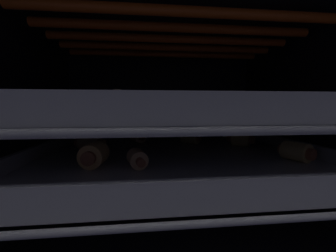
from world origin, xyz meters
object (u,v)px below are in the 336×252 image
object	(u,v)px
baking_tray_upper	(172,111)
pig_in_blanket_upper_9	(69,101)
heating_element	(172,39)
pig_in_blanket_lower_4	(296,151)
pig_in_blanket_upper_0	(102,103)
pig_in_blanket_upper_4	(104,100)
pig_in_blanket_upper_5	(229,102)
oven_rack_upper	(172,117)
pig_in_blanket_lower_1	(190,137)
pig_in_blanket_upper_8	(140,101)
pig_in_blanket_upper_10	(158,101)
pig_in_blanket_lower_5	(241,139)
baking_tray_lower	(172,152)
pig_in_blanket_lower_0	(138,136)
pig_in_blanket_lower_6	(94,155)
pig_in_blanket_upper_3	(85,102)
oven_rack_lower	(172,158)
pig_in_blanket_lower_2	(137,159)
pig_in_blanket_lower_7	(90,143)
pig_in_blanket_upper_1	(120,99)
pig_in_blanket_lower_3	(231,133)
pig_in_blanket_upper_6	(147,102)
pig_in_blanket_upper_7	(244,101)

from	to	relation	value
baking_tray_upper	pig_in_blanket_upper_9	world-z (taller)	pig_in_blanket_upper_9
heating_element	pig_in_blanket_lower_4	bearing A→B (deg)	-28.99
pig_in_blanket_upper_0	pig_in_blanket_upper_4	xyz separation A→B (cm)	(3.68, -17.28, 0.25)
heating_element	pig_in_blanket_upper_4	world-z (taller)	heating_element
heating_element	pig_in_blanket_upper_5	bearing A→B (deg)	29.63
oven_rack_upper	pig_in_blanket_upper_0	world-z (taller)	pig_in_blanket_upper_0
pig_in_blanket_lower_1	pig_in_blanket_upper_8	world-z (taller)	pig_in_blanket_upper_8
pig_in_blanket_upper_10	pig_in_blanket_lower_5	bearing A→B (deg)	-17.63
baking_tray_lower	pig_in_blanket_upper_4	size ratio (longest dim) A/B	8.61
pig_in_blanket_lower_0	pig_in_blanket_lower_6	distance (cm)	19.92
pig_in_blanket_upper_3	pig_in_blanket_upper_10	bearing A→B (deg)	-7.19
pig_in_blanket_upper_10	pig_in_blanket_upper_8	bearing A→B (deg)	-163.24
oven_rack_lower	pig_in_blanket_lower_4	world-z (taller)	pig_in_blanket_lower_4
pig_in_blanket_lower_2	pig_in_blanket_upper_8	world-z (taller)	pig_in_blanket_upper_8
baking_tray_lower	pig_in_blanket_lower_1	xyz separation A→B (cm)	(4.91, 6.58, 1.76)
pig_in_blanket_lower_4	pig_in_blanket_lower_7	size ratio (longest dim) A/B	0.88
baking_tray_lower	pig_in_blanket_lower_5	world-z (taller)	pig_in_blanket_lower_5
pig_in_blanket_upper_4	pig_in_blanket_upper_8	world-z (taller)	pig_in_blanket_upper_8
heating_element	oven_rack_upper	world-z (taller)	heating_element
pig_in_blanket_upper_0	pig_in_blanket_upper_4	size ratio (longest dim) A/B	1.15
pig_in_blanket_lower_4	pig_in_blanket_upper_5	xyz separation A→B (cm)	(-3.50, 17.92, 7.79)
pig_in_blanket_lower_1	heating_element	bearing A→B (deg)	-126.75
baking_tray_lower	pig_in_blanket_upper_10	xyz separation A→B (cm)	(-2.20, 7.53, 9.77)
pig_in_blanket_lower_1	pig_in_blanket_upper_1	distance (cm)	19.37
pig_in_blanket_lower_5	pig_in_blanket_upper_0	xyz separation A→B (cm)	(-30.96, 16.59, 7.65)
pig_in_blanket_lower_3	pig_in_blanket_lower_1	bearing A→B (deg)	-156.94
pig_in_blanket_upper_0	heating_element	bearing A→B (deg)	-48.92
pig_in_blanket_lower_1	pig_in_blanket_lower_7	size ratio (longest dim) A/B	0.73
oven_rack_lower	pig_in_blanket_upper_10	xyz separation A→B (cm)	(-2.20, 7.53, 10.84)
pig_in_blanket_lower_7	pig_in_blanket_lower_0	bearing A→B (deg)	44.52
oven_rack_lower	pig_in_blanket_upper_8	bearing A→B (deg)	134.22
pig_in_blanket_upper_5	pig_in_blanket_upper_10	world-z (taller)	pig_in_blanket_upper_10
pig_in_blanket_lower_4	pig_in_blanket_upper_6	distance (cm)	32.07
heating_element	pig_in_blanket_upper_1	bearing A→B (deg)	-155.32
pig_in_blanket_lower_3	pig_in_blanket_upper_7	xyz separation A→B (cm)	(-5.75, -18.16, 7.51)
pig_in_blanket_lower_6	pig_in_blanket_upper_0	distance (cm)	29.80
pig_in_blanket_upper_7	pig_in_blanket_upper_10	xyz separation A→B (cm)	(-12.92, 14.19, 0.23)
pig_in_blanket_lower_1	pig_in_blanket_upper_9	distance (cm)	25.46
pig_in_blanket_lower_6	pig_in_blanket_upper_3	bearing A→B (deg)	107.90
pig_in_blanket_lower_3	pig_in_blanket_upper_6	world-z (taller)	pig_in_blanket_upper_6
pig_in_blanket_upper_5	pig_in_blanket_lower_7	bearing A→B (deg)	-166.37
baking_tray_lower	heating_element	bearing A→B (deg)	90.00
pig_in_blanket_upper_3	pig_in_blanket_lower_1	bearing A→B (deg)	-7.32
heating_element	pig_in_blanket_lower_7	distance (cm)	24.32
baking_tray_lower	pig_in_blanket_lower_5	xyz separation A→B (cm)	(14.59, 2.19, 1.88)
baking_tray_lower	pig_in_blanket_upper_0	size ratio (longest dim) A/B	7.46
pig_in_blanket_lower_5	pig_in_blanket_lower_6	bearing A→B (deg)	-155.88
pig_in_blanket_lower_5	pig_in_blanket_upper_10	world-z (taller)	pig_in_blanket_upper_10
baking_tray_lower	pig_in_blanket_upper_4	xyz separation A→B (cm)	(-12.69, 1.50, 9.78)
pig_in_blanket_lower_2	pig_in_blanket_upper_3	xyz separation A→B (cm)	(-12.12, 20.33, 7.90)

